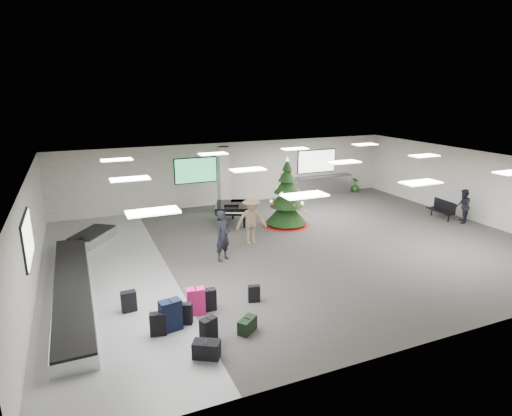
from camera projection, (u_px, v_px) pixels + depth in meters
name	position (u px, v px, depth m)	size (l,w,h in m)	color
ground	(296.00, 246.00, 16.52)	(18.00, 18.00, 0.00)	#373432
room_envelope	(281.00, 184.00, 16.34)	(18.02, 14.02, 3.21)	#A4A296
baggage_carousel	(77.00, 275.00, 13.42)	(2.28, 9.71, 0.43)	silver
service_counter	(318.00, 186.00, 24.15)	(4.05, 0.65, 1.08)	silver
suitcase_0	(209.00, 330.00, 10.20)	(0.47, 0.38, 0.65)	black
suitcase_1	(185.00, 314.00, 11.01)	(0.42, 0.34, 0.60)	black
pink_suitcase	(196.00, 301.00, 11.46)	(0.52, 0.34, 0.78)	#D01B65
suitcase_3	(208.00, 300.00, 11.69)	(0.42, 0.24, 0.64)	black
navy_suitcase	(171.00, 315.00, 10.70)	(0.57, 0.39, 0.84)	black
suitcase_5	(158.00, 324.00, 10.51)	(0.43, 0.30, 0.61)	black
green_duffel	(247.00, 325.00, 10.67)	(0.60, 0.56, 0.39)	black
suitcase_7	(254.00, 294.00, 12.17)	(0.37, 0.26, 0.51)	black
suitcase_8	(129.00, 301.00, 11.62)	(0.41, 0.25, 0.61)	black
black_duffel	(207.00, 349.00, 9.66)	(0.69, 0.59, 0.42)	black
christmas_tree	(287.00, 202.00, 18.79)	(2.15, 2.15, 3.07)	maroon
grand_piano	(232.00, 208.00, 19.06)	(1.97, 2.20, 1.04)	black
bench	(442.00, 208.00, 19.84)	(0.57, 1.41, 0.87)	black
traveler_a	(223.00, 236.00, 14.94)	(0.66, 0.44, 1.82)	black
traveler_b	(251.00, 220.00, 16.53)	(1.24, 0.71, 1.91)	#826E50
traveler_bench	(463.00, 206.00, 19.15)	(0.75, 0.59, 1.55)	black
potted_plant_left	(283.00, 196.00, 22.63)	(0.42, 0.33, 0.75)	#183F14
potted_plant_right	(355.00, 185.00, 24.97)	(0.47, 0.47, 0.83)	#183F14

